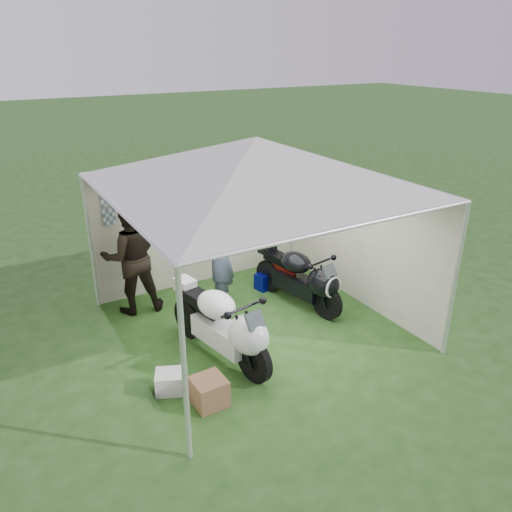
% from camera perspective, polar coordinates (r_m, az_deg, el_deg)
% --- Properties ---
extents(ground, '(80.00, 80.00, 0.00)m').
position_cam_1_polar(ground, '(8.05, 0.04, -8.06)').
color(ground, '#214716').
rests_on(ground, ground).
extents(canopy_tent, '(5.66, 5.66, 3.00)m').
position_cam_1_polar(canopy_tent, '(7.10, -0.09, 10.15)').
color(canopy_tent, silver).
rests_on(canopy_tent, ground).
extents(motorcycle_white, '(0.73, 2.10, 1.04)m').
position_cam_1_polar(motorcycle_white, '(6.99, -3.67, -7.81)').
color(motorcycle_white, black).
rests_on(motorcycle_white, ground).
extents(motorcycle_black, '(0.66, 1.95, 0.96)m').
position_cam_1_polar(motorcycle_black, '(8.46, 5.27, -2.42)').
color(motorcycle_black, black).
rests_on(motorcycle_black, ground).
extents(paddock_stand, '(0.44, 0.32, 0.30)m').
position_cam_1_polar(paddock_stand, '(9.20, 1.19, -2.81)').
color(paddock_stand, '#0B12AC').
rests_on(paddock_stand, ground).
extents(person_dark_jacket, '(1.04, 0.86, 1.95)m').
position_cam_1_polar(person_dark_jacket, '(8.37, -14.14, -0.06)').
color(person_dark_jacket, black).
rests_on(person_dark_jacket, ground).
extents(person_blue_jacket, '(0.73, 0.80, 1.82)m').
position_cam_1_polar(person_blue_jacket, '(8.30, -4.15, -0.06)').
color(person_blue_jacket, slate).
rests_on(person_blue_jacket, ground).
extents(equipment_box, '(0.47, 0.39, 0.45)m').
position_cam_1_polar(equipment_box, '(9.32, 3.79, -2.01)').
color(equipment_box, black).
rests_on(equipment_box, ground).
extents(crate_0, '(0.50, 0.46, 0.27)m').
position_cam_1_polar(crate_0, '(6.75, -9.61, -13.97)').
color(crate_0, '#BABDC3').
rests_on(crate_0, ground).
extents(crate_1, '(0.41, 0.41, 0.36)m').
position_cam_1_polar(crate_1, '(6.46, -5.38, -15.16)').
color(crate_1, brown).
rests_on(crate_1, ground).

